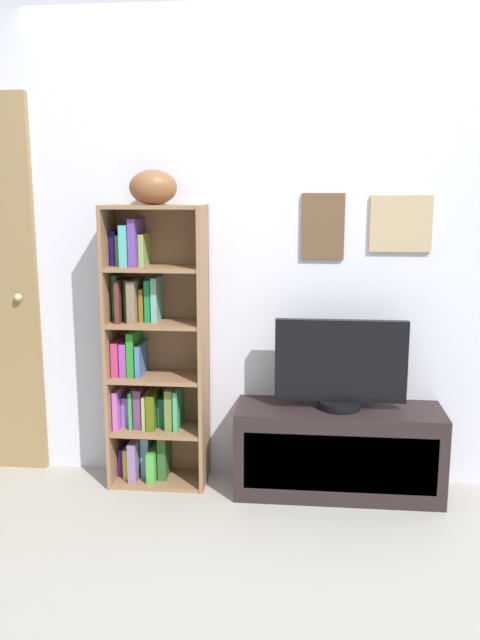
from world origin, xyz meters
The scene contains 6 objects.
ground centered at (0.00, 0.00, -0.02)m, with size 5.20×5.20×0.04m, color #A39F95.
back_wall centered at (0.00, 1.13, 1.28)m, with size 4.80×0.08×2.55m.
bookshelf centered at (-0.60, 0.99, 0.70)m, with size 0.52×0.28×1.50m.
football centered at (-0.55, 0.96, 1.59)m, with size 0.24×0.18×0.18m, color brown.
tv_stand centered at (0.41, 0.92, 0.23)m, with size 1.07×0.36×0.47m.
television centered at (0.41, 0.92, 0.69)m, with size 0.67×0.22×0.47m.
Camera 1 is at (0.22, -2.32, 1.55)m, focal length 36.36 mm.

